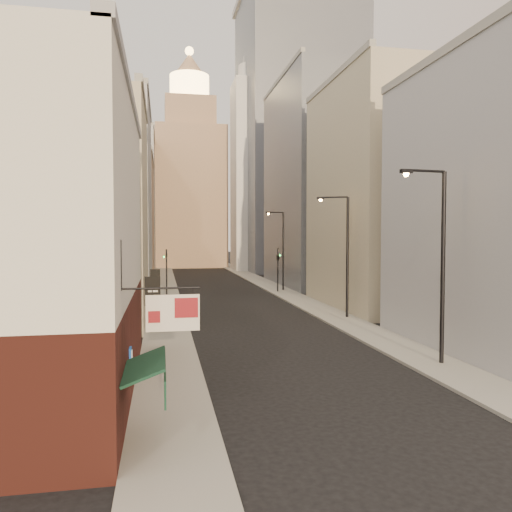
{
  "coord_description": "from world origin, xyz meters",
  "views": [
    {
      "loc": [
        -6.81,
        -12.07,
        6.49
      ],
      "look_at": [
        -1.22,
        17.48,
        5.22
      ],
      "focal_mm": 35.0,
      "sensor_mm": 36.0,
      "label": 1
    }
  ],
  "objects_px": {
    "white_tower": "(255,169)",
    "streetlamp_far": "(282,246)",
    "streetlamp_mid": "(344,249)",
    "streetlamp_near": "(439,255)",
    "traffic_light_left": "(166,263)",
    "clock_tower": "(190,181)",
    "traffic_light_right": "(278,260)"
  },
  "relations": [
    {
      "from": "white_tower",
      "to": "streetlamp_far",
      "type": "relative_size",
      "value": 4.55
    },
    {
      "from": "white_tower",
      "to": "streetlamp_mid",
      "type": "bearing_deg",
      "value": -93.18
    },
    {
      "from": "streetlamp_far",
      "to": "streetlamp_near",
      "type": "bearing_deg",
      "value": -109.71
    },
    {
      "from": "white_tower",
      "to": "traffic_light_left",
      "type": "relative_size",
      "value": 8.3
    },
    {
      "from": "streetlamp_mid",
      "to": "clock_tower",
      "type": "bearing_deg",
      "value": 121.07
    },
    {
      "from": "streetlamp_mid",
      "to": "traffic_light_left",
      "type": "xyz_separation_m",
      "value": [
        -13.37,
        16.35,
        -1.85
      ]
    },
    {
      "from": "traffic_light_left",
      "to": "traffic_light_right",
      "type": "xyz_separation_m",
      "value": [
        12.31,
        1.53,
        0.16
      ]
    },
    {
      "from": "clock_tower",
      "to": "traffic_light_left",
      "type": "distance_m",
      "value": 53.42
    },
    {
      "from": "streetlamp_near",
      "to": "traffic_light_right",
      "type": "relative_size",
      "value": 1.93
    },
    {
      "from": "white_tower",
      "to": "clock_tower",
      "type": "bearing_deg",
      "value": 128.16
    },
    {
      "from": "clock_tower",
      "to": "white_tower",
      "type": "xyz_separation_m",
      "value": [
        11.0,
        -14.0,
        0.97
      ]
    },
    {
      "from": "clock_tower",
      "to": "traffic_light_left",
      "type": "relative_size",
      "value": 8.98
    },
    {
      "from": "clock_tower",
      "to": "streetlamp_mid",
      "type": "height_order",
      "value": "clock_tower"
    },
    {
      "from": "streetlamp_mid",
      "to": "traffic_light_right",
      "type": "distance_m",
      "value": 17.99
    },
    {
      "from": "white_tower",
      "to": "streetlamp_mid",
      "type": "xyz_separation_m",
      "value": [
        -2.98,
        -53.6,
        -13.2
      ]
    },
    {
      "from": "streetlamp_near",
      "to": "traffic_light_left",
      "type": "distance_m",
      "value": 33.16
    },
    {
      "from": "white_tower",
      "to": "traffic_light_right",
      "type": "height_order",
      "value": "white_tower"
    },
    {
      "from": "white_tower",
      "to": "streetlamp_mid",
      "type": "distance_m",
      "value": 55.28
    },
    {
      "from": "streetlamp_far",
      "to": "traffic_light_right",
      "type": "height_order",
      "value": "streetlamp_far"
    },
    {
      "from": "streetlamp_near",
      "to": "traffic_light_right",
      "type": "height_order",
      "value": "streetlamp_near"
    },
    {
      "from": "clock_tower",
      "to": "traffic_light_right",
      "type": "distance_m",
      "value": 52.1
    },
    {
      "from": "streetlamp_far",
      "to": "traffic_light_right",
      "type": "distance_m",
      "value": 2.16
    },
    {
      "from": "traffic_light_right",
      "to": "streetlamp_mid",
      "type": "bearing_deg",
      "value": 84.82
    },
    {
      "from": "white_tower",
      "to": "traffic_light_right",
      "type": "bearing_deg",
      "value": -96.47
    },
    {
      "from": "streetlamp_far",
      "to": "traffic_light_right",
      "type": "relative_size",
      "value": 1.82
    },
    {
      "from": "white_tower",
      "to": "streetlamp_near",
      "type": "distance_m",
      "value": 69.08
    },
    {
      "from": "streetlamp_mid",
      "to": "streetlamp_far",
      "type": "relative_size",
      "value": 1.04
    },
    {
      "from": "clock_tower",
      "to": "traffic_light_right",
      "type": "height_order",
      "value": "clock_tower"
    },
    {
      "from": "streetlamp_far",
      "to": "traffic_light_left",
      "type": "height_order",
      "value": "streetlamp_far"
    },
    {
      "from": "streetlamp_far",
      "to": "clock_tower",
      "type": "bearing_deg",
      "value": 79.65
    },
    {
      "from": "white_tower",
      "to": "traffic_light_left",
      "type": "distance_m",
      "value": 43.38
    },
    {
      "from": "clock_tower",
      "to": "streetlamp_far",
      "type": "relative_size",
      "value": 4.92
    }
  ]
}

